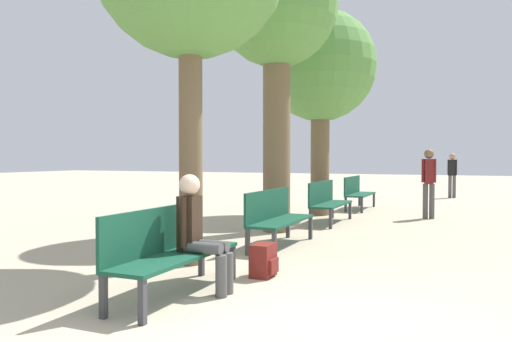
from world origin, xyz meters
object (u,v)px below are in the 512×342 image
bench_row_3 (357,191)px  bench_row_2 (327,199)px  person_seated (199,230)px  bench_row_0 (168,246)px  pedestrian_near (429,179)px  tree_row_1 (277,15)px  backpack (264,260)px  tree_row_2 (320,68)px  bench_row_1 (276,214)px  pedestrian_mid (452,172)px

bench_row_3 → bench_row_2: bearing=-90.0°
bench_row_3 → person_seated: size_ratio=1.47×
bench_row_0 → pedestrian_near: size_ratio=1.13×
tree_row_1 → backpack: tree_row_1 is taller
tree_row_1 → person_seated: size_ratio=4.40×
bench_row_3 → tree_row_2: size_ratio=0.36×
person_seated → backpack: size_ratio=3.16×
pedestrian_near → bench_row_1: bearing=-112.6°
backpack → pedestrian_near: size_ratio=0.24×
bench_row_0 → tree_row_2: bearing=94.2°
bench_row_1 → pedestrian_mid: 11.96m
bench_row_0 → bench_row_2: 6.39m
tree_row_2 → person_seated: tree_row_2 is taller
bench_row_3 → backpack: size_ratio=4.64×
tree_row_2 → pedestrian_near: tree_row_2 is taller
person_seated → bench_row_0: bearing=-138.7°
tree_row_2 → person_seated: 8.24m
bench_row_2 → bench_row_3: (0.00, 3.19, 0.00)m
bench_row_1 → tree_row_1: size_ratio=0.33×
bench_row_1 → pedestrian_near: pedestrian_near is taller
bench_row_0 → pedestrian_near: bearing=75.9°
bench_row_0 → pedestrian_near: (2.04, 8.09, 0.43)m
person_seated → pedestrian_mid: pedestrian_mid is taller
backpack → person_seated: bearing=-111.9°
tree_row_2 → pedestrian_near: (2.62, 0.26, -2.78)m
bench_row_2 → person_seated: bearing=-87.7°
tree_row_2 → tree_row_1: bearing=-90.0°
bench_row_0 → pedestrian_near: 8.36m
bench_row_1 → tree_row_1: (-0.58, 1.55, 3.74)m
bench_row_0 → tree_row_2: (-0.58, 7.83, 3.20)m
backpack → bench_row_1: bearing=107.0°
bench_row_1 → person_seated: size_ratio=1.47×
bench_row_2 → tree_row_2: (-0.58, 1.45, 3.20)m
bench_row_3 → pedestrian_near: 2.56m
tree_row_1 → pedestrian_mid: tree_row_1 is taller
pedestrian_near → pedestrian_mid: (0.31, 6.83, -0.03)m
tree_row_2 → pedestrian_mid: tree_row_2 is taller
tree_row_1 → tree_row_2: 3.14m
tree_row_1 → tree_row_2: size_ratio=1.09×
bench_row_3 → person_seated: bearing=-88.5°
tree_row_1 → pedestrian_mid: bearing=74.0°
bench_row_1 → person_seated: bearing=-85.2°
person_seated → pedestrian_mid: (2.09, 14.70, 0.24)m
pedestrian_mid → bench_row_0: bearing=-98.9°
person_seated → pedestrian_near: size_ratio=0.77×
tree_row_1 → pedestrian_near: 5.39m
bench_row_2 → bench_row_0: bearing=-90.0°
tree_row_2 → pedestrian_mid: (2.92, 7.08, -2.81)m
bench_row_0 → bench_row_1: (0.00, 3.19, 0.00)m
bench_row_3 → tree_row_2: bearing=-108.4°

